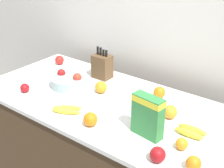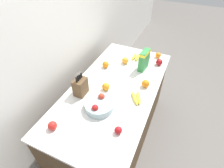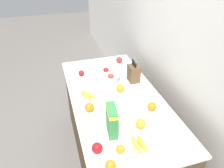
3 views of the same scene
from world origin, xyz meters
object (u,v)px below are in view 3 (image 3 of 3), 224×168
Objects in this scene: apple_leftmost at (97,148)px; orange_mid_right at (89,107)px; apple_rear at (119,60)px; orange_back_center at (152,106)px; orange_front_center at (120,149)px; banana_bunch_left at (87,95)px; cereal_box at (112,119)px; apple_near_bananas at (81,73)px; banana_bunch_right at (139,144)px; orange_by_cereal at (141,124)px; fruit_bowl at (108,77)px; knife_block at (134,73)px; orange_mid_left at (120,88)px; orange_front_left at (110,165)px.

orange_mid_right is at bearing 175.02° from apple_leftmost.
apple_rear is at bearing 146.20° from orange_mid_right.
apple_rear is at bearing 179.07° from orange_back_center.
orange_front_center is at bearing 12.79° from orange_mid_right.
banana_bunch_left is 0.85m from apple_rear.
orange_mid_right is at bearing -167.21° from orange_front_center.
cereal_box reaches higher than apple_near_bananas.
orange_by_cereal reaches higher than banana_bunch_right.
fruit_bowl is at bearing 146.96° from orange_mid_right.
apple_leftmost is 1.05× the size of apple_rear.
apple_near_bananas is 1.07m from orange_by_cereal.
knife_block is at bearing 153.76° from cereal_box.
banana_bunch_right is at bearing -7.50° from orange_mid_left.
orange_back_center is at bearing 74.75° from orange_mid_right.
orange_mid_right is at bearing -151.97° from banana_bunch_right.
fruit_bowl is (-0.11, -0.27, -0.06)m from knife_block.
apple_rear is (-1.36, 0.63, -0.00)m from apple_leftmost.
orange_mid_left is at bearing 172.50° from banana_bunch_right.
apple_near_bananas is at bearing -168.92° from banana_bunch_right.
orange_back_center is 0.42m from orange_mid_left.
orange_mid_right is (-0.52, -0.28, 0.02)m from banana_bunch_right.
knife_block is at bearing 144.06° from apple_leftmost.
banana_bunch_right is 0.20m from orange_by_cereal.
apple_near_bananas is at bearing 178.54° from orange_front_left.
fruit_bowl is 0.59m from orange_mid_right.
knife_block reaches higher than banana_bunch_right.
orange_front_center is at bearing 72.00° from apple_leftmost.
orange_front_center is at bearing 7.29° from banana_bunch_left.
banana_bunch_left is at bearing -74.35° from knife_block.
apple_near_bananas is (-1.20, -0.24, 0.01)m from banana_bunch_right.
knife_block is 3.21× the size of orange_mid_right.
knife_block is 3.54× the size of apple_rear.
apple_leftmost is (0.98, -0.36, 0.00)m from fruit_bowl.
orange_front_left is 0.87× the size of orange_mid_left.
apple_near_bananas is 0.77× the size of orange_by_cereal.
orange_by_cereal is (0.02, 0.25, -0.10)m from cereal_box.
orange_back_center reaches higher than orange_front_center.
fruit_bowl is 1.05m from apple_leftmost.
orange_front_center is at bearing -51.02° from orange_by_cereal.
knife_block is 1.36× the size of banana_bunch_left.
orange_mid_right reaches higher than orange_front_center.
fruit_bowl reaches higher than orange_front_left.
orange_mid_right is at bearing -59.16° from orange_mid_left.
orange_mid_left is (-0.55, 0.26, -0.10)m from cereal_box.
apple_near_bananas is at bearing 177.52° from banana_bunch_left.
banana_bunch_right is 2.01× the size of orange_by_cereal.
cereal_box is 0.57m from banana_bunch_left.
banana_bunch_right is 0.60m from orange_mid_right.
apple_leftmost is 0.18m from orange_front_left.
apple_leftmost is 0.17m from orange_front_center.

